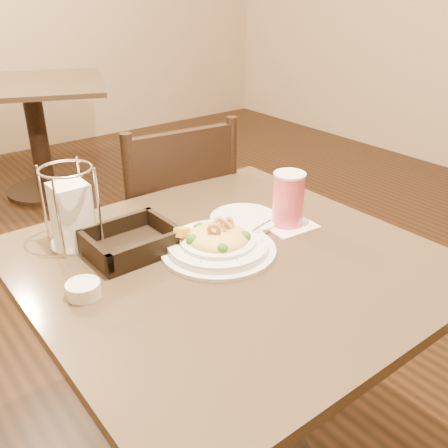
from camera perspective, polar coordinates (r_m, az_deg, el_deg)
main_table at (r=1.31m, az=0.55°, el=-12.73°), size 0.90×0.90×0.74m
background_table at (r=3.51m, az=-20.77°, el=11.15°), size 1.18×1.18×0.74m
dining_chair_near at (r=1.81m, az=-6.23°, el=-1.15°), size 0.46×0.46×0.93m
pasta_bowl at (r=1.19m, az=-0.69°, el=-2.12°), size 0.31×0.28×0.09m
drink_glass at (r=1.31m, az=7.36°, el=2.77°), size 0.14×0.14×0.15m
bread_basket at (r=1.21m, az=-10.54°, el=-2.17°), size 0.21×0.17×0.06m
napkin_caddy at (r=1.25m, az=-17.01°, el=1.30°), size 0.13×0.13×0.20m
side_plate at (r=1.35m, az=2.29°, el=0.61°), size 0.22×0.22×0.01m
butter_ramekin at (r=1.07m, az=-15.77°, el=-7.22°), size 0.07×0.07×0.03m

